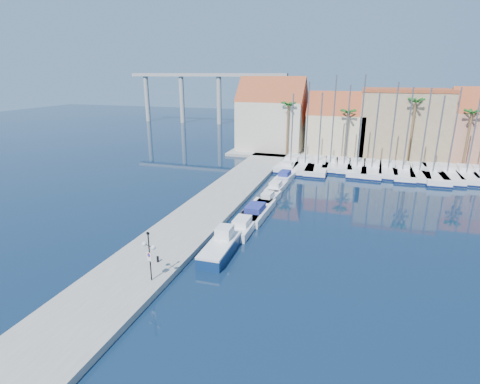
# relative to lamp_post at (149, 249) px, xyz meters

# --- Properties ---
(ground) EXTENTS (260.00, 260.00, 0.00)m
(ground) POSITION_rel_lamp_post_xyz_m (7.00, 2.82, -2.92)
(ground) COLOR black
(ground) RESTS_ON ground
(quay_west) EXTENTS (6.00, 77.00, 0.50)m
(quay_west) POSITION_rel_lamp_post_xyz_m (-2.00, 16.32, -2.67)
(quay_west) COLOR gray
(quay_west) RESTS_ON ground
(shore_north) EXTENTS (54.00, 16.00, 0.50)m
(shore_north) POSITION_rel_lamp_post_xyz_m (17.00, 50.82, -2.67)
(shore_north) COLOR gray
(shore_north) RESTS_ON ground
(lamp_post) EXTENTS (1.21, 0.62, 3.69)m
(lamp_post) POSITION_rel_lamp_post_xyz_m (0.00, 0.00, 0.00)
(lamp_post) COLOR black
(lamp_post) RESTS_ON quay_west
(bollard) EXTENTS (0.19, 0.19, 0.47)m
(bollard) POSITION_rel_lamp_post_xyz_m (-0.92, 2.51, -2.19)
(bollard) COLOR black
(bollard) RESTS_ON quay_west
(fishing_boat) EXTENTS (2.07, 5.93, 2.06)m
(fishing_boat) POSITION_rel_lamp_post_xyz_m (2.93, 6.17, -2.24)
(fishing_boat) COLOR navy
(fishing_boat) RESTS_ON ground
(motorboat_west_0) EXTENTS (2.02, 6.23, 1.40)m
(motorboat_west_0) POSITION_rel_lamp_post_xyz_m (3.24, 11.63, -2.42)
(motorboat_west_0) COLOR white
(motorboat_west_0) RESTS_ON ground
(motorboat_west_1) EXTENTS (2.54, 7.37, 1.40)m
(motorboat_west_1) POSITION_rel_lamp_post_xyz_m (3.44, 15.67, -2.42)
(motorboat_west_1) COLOR white
(motorboat_west_1) RESTS_ON ground
(motorboat_west_2) EXTENTS (1.98, 5.18, 1.40)m
(motorboat_west_2) POSITION_rel_lamp_post_xyz_m (3.68, 20.11, -2.42)
(motorboat_west_2) COLOR white
(motorboat_west_2) RESTS_ON ground
(motorboat_west_3) EXTENTS (2.04, 5.67, 1.40)m
(motorboat_west_3) POSITION_rel_lamp_post_xyz_m (3.57, 24.79, -2.42)
(motorboat_west_3) COLOR white
(motorboat_west_3) RESTS_ON ground
(motorboat_west_4) EXTENTS (2.43, 6.20, 1.40)m
(motorboat_west_4) POSITION_rel_lamp_post_xyz_m (3.64, 30.49, -2.42)
(motorboat_west_4) COLOR white
(motorboat_west_4) RESTS_ON ground
(motorboat_west_5) EXTENTS (1.90, 5.92, 1.40)m
(motorboat_west_5) POSITION_rel_lamp_post_xyz_m (3.00, 36.13, -2.42)
(motorboat_west_5) COLOR white
(motorboat_west_5) RESTS_ON ground
(motorboat_west_6) EXTENTS (2.32, 6.28, 1.40)m
(motorboat_west_6) POSITION_rel_lamp_post_xyz_m (3.57, 40.72, -2.42)
(motorboat_west_6) COLOR white
(motorboat_west_6) RESTS_ON ground
(sailboat_0) EXTENTS (3.66, 11.62, 11.53)m
(sailboat_0) POSITION_rel_lamp_post_xyz_m (3.01, 38.71, -2.37)
(sailboat_0) COLOR white
(sailboat_0) RESTS_ON ground
(sailboat_1) EXTENTS (4.01, 12.16, 13.31)m
(sailboat_1) POSITION_rel_lamp_post_xyz_m (5.29, 38.36, -2.36)
(sailboat_1) COLOR white
(sailboat_1) RESTS_ON ground
(sailboat_2) EXTENTS (3.30, 12.05, 11.80)m
(sailboat_2) POSITION_rel_lamp_post_xyz_m (7.37, 38.12, -2.37)
(sailboat_2) COLOR white
(sailboat_2) RESTS_ON ground
(sailboat_3) EXTENTS (2.66, 8.82, 14.30)m
(sailboat_3) POSITION_rel_lamp_post_xyz_m (9.07, 39.61, -2.28)
(sailboat_3) COLOR white
(sailboat_3) RESTS_ON ground
(sailboat_4) EXTENTS (2.88, 8.75, 12.85)m
(sailboat_4) POSITION_rel_lamp_post_xyz_m (11.20, 39.41, -2.31)
(sailboat_4) COLOR white
(sailboat_4) RESTS_ON ground
(sailboat_5) EXTENTS (2.89, 10.82, 14.32)m
(sailboat_5) POSITION_rel_lamp_post_xyz_m (13.19, 38.69, -2.33)
(sailboat_5) COLOR white
(sailboat_5) RESTS_ON ground
(sailboat_6) EXTENTS (3.23, 10.98, 11.93)m
(sailboat_6) POSITION_rel_lamp_post_xyz_m (15.35, 38.56, -2.36)
(sailboat_6) COLOR white
(sailboat_6) RESTS_ON ground
(sailboat_7) EXTENTS (3.17, 10.06, 13.32)m
(sailboat_7) POSITION_rel_lamp_post_xyz_m (17.75, 39.08, -2.33)
(sailboat_7) COLOR white
(sailboat_7) RESTS_ON ground
(sailboat_8) EXTENTS (2.87, 10.80, 12.69)m
(sailboat_8) POSITION_rel_lamp_post_xyz_m (19.64, 38.50, -2.35)
(sailboat_8) COLOR white
(sailboat_8) RESTS_ON ground
(sailboat_9) EXTENTS (3.54, 10.46, 12.56)m
(sailboat_9) POSITION_rel_lamp_post_xyz_m (21.98, 38.53, -2.34)
(sailboat_9) COLOR white
(sailboat_9) RESTS_ON ground
(sailboat_10) EXTENTS (3.47, 11.86, 11.63)m
(sailboat_10) POSITION_rel_lamp_post_xyz_m (23.62, 38.32, -2.37)
(sailboat_10) COLOR white
(sailboat_10) RESTS_ON ground
(sailboat_11) EXTENTS (3.22, 11.15, 12.73)m
(sailboat_11) POSITION_rel_lamp_post_xyz_m (25.62, 38.99, -2.35)
(sailboat_11) COLOR white
(sailboat_11) RESTS_ON ground
(sailboat_12) EXTENTS (3.19, 10.26, 13.64)m
(sailboat_12) POSITION_rel_lamp_post_xyz_m (28.20, 39.33, -2.33)
(sailboat_12) COLOR white
(sailboat_12) RESTS_ON ground
(sailboat_13) EXTENTS (2.28, 8.17, 13.34)m
(sailboat_13) POSITION_rel_lamp_post_xyz_m (29.97, 39.82, -2.28)
(sailboat_13) COLOR white
(sailboat_13) RESTS_ON ground
(building_0) EXTENTS (12.30, 9.00, 13.50)m
(building_0) POSITION_rel_lamp_post_xyz_m (-3.00, 49.82, 3.60)
(building_0) COLOR beige
(building_0) RESTS_ON shore_north
(building_1) EXTENTS (10.30, 8.00, 11.00)m
(building_1) POSITION_rel_lamp_post_xyz_m (9.00, 49.82, 2.37)
(building_1) COLOR #CDBA90
(building_1) RESTS_ON shore_north
(building_2) EXTENTS (14.20, 10.20, 11.50)m
(building_2) POSITION_rel_lamp_post_xyz_m (20.00, 50.82, 3.33)
(building_2) COLOR #98805E
(building_2) RESTS_ON shore_north
(palm_0) EXTENTS (2.60, 2.60, 10.15)m
(palm_0) POSITION_rel_lamp_post_xyz_m (1.00, 44.82, 6.16)
(palm_0) COLOR brown
(palm_0) RESTS_ON shore_north
(palm_1) EXTENTS (2.60, 2.60, 9.15)m
(palm_1) POSITION_rel_lamp_post_xyz_m (11.00, 44.82, 5.21)
(palm_1) COLOR brown
(palm_1) RESTS_ON shore_north
(palm_2) EXTENTS (2.60, 2.60, 11.15)m
(palm_2) POSITION_rel_lamp_post_xyz_m (21.00, 44.82, 7.09)
(palm_2) COLOR brown
(palm_2) RESTS_ON shore_north
(palm_3) EXTENTS (2.60, 2.60, 9.65)m
(palm_3) POSITION_rel_lamp_post_xyz_m (29.00, 44.82, 5.68)
(palm_3) COLOR brown
(palm_3) RESTS_ON shore_north
(viaduct) EXTENTS (48.00, 2.20, 14.45)m
(viaduct) POSITION_rel_lamp_post_xyz_m (-32.07, 84.82, 7.32)
(viaduct) COLOR #9E9E99
(viaduct) RESTS_ON ground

